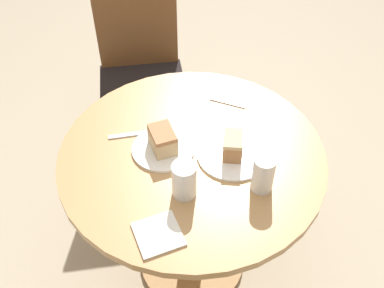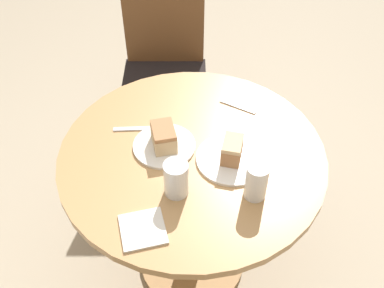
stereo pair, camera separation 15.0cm
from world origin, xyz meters
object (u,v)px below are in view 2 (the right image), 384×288
object	(u,v)px
plate_near	(164,146)
glass_water	(256,183)
cake_slice_far	(232,150)
glass_lemonade	(176,180)
chair	(164,68)
plate_far	(231,159)
cake_slice_near	(164,137)

from	to	relation	value
plate_near	glass_water	bearing A→B (deg)	-40.04
cake_slice_far	glass_lemonade	xyz separation A→B (m)	(-0.19, -0.12, 0.01)
chair	cake_slice_far	bearing A→B (deg)	-72.35
cake_slice_far	glass_lemonade	distance (m)	0.23
chair	glass_lemonade	distance (m)	1.03
plate_far	cake_slice_far	world-z (taller)	cake_slice_far
glass_water	cake_slice_far	bearing A→B (deg)	108.74
chair	glass_water	size ratio (longest dim) A/B	7.36
chair	plate_near	xyz separation A→B (m)	(-0.02, -0.79, 0.25)
chair	plate_far	xyz separation A→B (m)	(0.21, -0.87, 0.25)
plate_near	cake_slice_near	xyz separation A→B (m)	(0.00, 0.00, 0.04)
plate_near	glass_water	world-z (taller)	glass_water
glass_lemonade	plate_near	bearing A→B (deg)	99.14
plate_near	chair	bearing A→B (deg)	88.87
cake_slice_near	glass_lemonade	size ratio (longest dim) A/B	0.94
plate_near	plate_far	bearing A→B (deg)	-19.37
chair	glass_lemonade	world-z (taller)	chair
chair	glass_water	bearing A→B (deg)	-71.53
glass_lemonade	plate_far	bearing A→B (deg)	32.39
plate_near	glass_lemonade	distance (m)	0.21
cake_slice_near	cake_slice_far	bearing A→B (deg)	-19.37
chair	cake_slice_near	world-z (taller)	chair
cake_slice_far	glass_water	bearing A→B (deg)	-71.26
cake_slice_near	glass_lemonade	world-z (taller)	glass_lemonade
glass_lemonade	cake_slice_near	bearing A→B (deg)	99.14
chair	glass_lemonade	size ratio (longest dim) A/B	7.66
cake_slice_near	glass_water	world-z (taller)	glass_water
plate_near	cake_slice_far	world-z (taller)	cake_slice_far
chair	plate_near	size ratio (longest dim) A/B	4.36
cake_slice_far	plate_far	bearing A→B (deg)	165.96
chair	glass_water	world-z (taller)	chair
glass_water	glass_lemonade	bearing A→B (deg)	172.64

